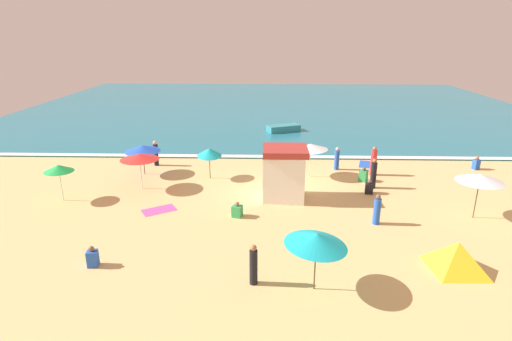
% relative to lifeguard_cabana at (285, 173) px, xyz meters
% --- Properties ---
extents(ground_plane, '(60.00, 60.00, 0.00)m').
position_rel_lifeguard_cabana_xyz_m(ground_plane, '(0.10, 1.40, -1.49)').
color(ground_plane, '#D8B775').
extents(ocean_water, '(60.00, 44.00, 0.10)m').
position_rel_lifeguard_cabana_xyz_m(ocean_water, '(0.10, 29.40, -1.44)').
color(ocean_water, teal).
rests_on(ocean_water, ground_plane).
extents(wave_breaker_foam, '(57.00, 0.70, 0.01)m').
position_rel_lifeguard_cabana_xyz_m(wave_breaker_foam, '(0.10, 7.70, -1.38)').
color(wave_breaker_foam, white).
rests_on(wave_breaker_foam, ocean_water).
extents(lifeguard_cabana, '(2.42, 2.24, 2.93)m').
position_rel_lifeguard_cabana_xyz_m(lifeguard_cabana, '(0.00, 0.00, 0.00)').
color(lifeguard_cabana, white).
rests_on(lifeguard_cabana, ground_plane).
extents(beach_umbrella_0, '(2.62, 2.59, 2.34)m').
position_rel_lifeguard_cabana_xyz_m(beach_umbrella_0, '(0.78, -8.59, 0.53)').
color(beach_umbrella_0, '#4C3823').
rests_on(beach_umbrella_0, ground_plane).
extents(beach_umbrella_1, '(3.16, 3.16, 2.15)m').
position_rel_lifeguard_cabana_xyz_m(beach_umbrella_1, '(-8.42, 1.22, 0.48)').
color(beach_umbrella_1, silver).
rests_on(beach_umbrella_1, ground_plane).
extents(beach_umbrella_2, '(1.85, 1.85, 2.08)m').
position_rel_lifeguard_cabana_xyz_m(beach_umbrella_2, '(-12.28, -0.72, 0.39)').
color(beach_umbrella_2, silver).
rests_on(beach_umbrella_2, ground_plane).
extents(beach_umbrella_3, '(3.20, 3.20, 2.33)m').
position_rel_lifeguard_cabana_xyz_m(beach_umbrella_3, '(9.43, -2.29, 0.63)').
color(beach_umbrella_3, '#4C3823').
rests_on(beach_umbrella_3, ground_plane).
extents(beach_umbrella_4, '(1.74, 1.78, 2.06)m').
position_rel_lifeguard_cabana_xyz_m(beach_umbrella_4, '(-4.62, 3.15, 0.23)').
color(beach_umbrella_4, '#4C3823').
rests_on(beach_umbrella_4, ground_plane).
extents(beach_umbrella_5, '(2.77, 2.75, 2.26)m').
position_rel_lifeguard_cabana_xyz_m(beach_umbrella_5, '(1.75, 3.65, 0.48)').
color(beach_umbrella_5, silver).
rests_on(beach_umbrella_5, ground_plane).
extents(beach_umbrella_7, '(2.25, 2.27, 1.99)m').
position_rel_lifeguard_cabana_xyz_m(beach_umbrella_7, '(-9.03, 3.80, 0.25)').
color(beach_umbrella_7, '#4C3823').
rests_on(beach_umbrella_7, ground_plane).
extents(beach_tent, '(2.78, 2.77, 1.19)m').
position_rel_lifeguard_cabana_xyz_m(beach_tent, '(6.48, -7.12, -0.89)').
color(beach_tent, yellow).
rests_on(beach_tent, ground_plane).
extents(beachgoer_0, '(0.58, 0.58, 0.80)m').
position_rel_lifeguard_cabana_xyz_m(beachgoer_0, '(-2.47, -2.53, -1.16)').
color(beachgoer_0, green).
rests_on(beachgoer_0, ground_plane).
extents(beachgoer_1, '(0.46, 0.46, 0.93)m').
position_rel_lifeguard_cabana_xyz_m(beachgoer_1, '(13.19, 5.44, -1.08)').
color(beachgoer_1, blue).
rests_on(beachgoer_1, ground_plane).
extents(beachgoer_2, '(0.36, 0.36, 1.54)m').
position_rel_lifeguard_cabana_xyz_m(beachgoer_2, '(4.35, -3.14, -0.77)').
color(beachgoer_2, blue).
rests_on(beachgoer_2, ground_plane).
extents(beachgoer_3, '(0.55, 0.55, 1.92)m').
position_rel_lifeguard_cabana_xyz_m(beachgoer_3, '(5.90, 4.08, -0.59)').
color(beachgoer_3, red).
rests_on(beachgoer_3, ground_plane).
extents(beachgoer_4, '(0.49, 0.49, 1.82)m').
position_rel_lifeguard_cabana_xyz_m(beachgoer_4, '(5.34, 1.73, -0.62)').
color(beachgoer_4, black).
rests_on(beachgoer_4, ground_plane).
extents(beachgoer_5, '(0.39, 0.39, 1.77)m').
position_rel_lifeguard_cabana_xyz_m(beachgoer_5, '(-8.73, 5.67, -0.63)').
color(beachgoer_5, black).
rests_on(beachgoer_5, ground_plane).
extents(beachgoer_6, '(0.36, 0.36, 1.61)m').
position_rel_lifeguard_cabana_xyz_m(beachgoer_6, '(-1.43, -8.32, -0.72)').
color(beachgoer_6, black).
rests_on(beachgoer_6, ground_plane).
extents(beachgoer_7, '(0.52, 0.52, 0.84)m').
position_rel_lifeguard_cabana_xyz_m(beachgoer_7, '(4.92, 0.84, -1.14)').
color(beachgoer_7, black).
rests_on(beachgoer_7, ground_plane).
extents(beachgoer_8, '(0.63, 0.63, 0.90)m').
position_rel_lifeguard_cabana_xyz_m(beachgoer_8, '(5.04, 2.90, -1.11)').
color(beachgoer_8, green).
rests_on(beachgoer_8, ground_plane).
extents(beachgoer_9, '(0.45, 0.45, 0.87)m').
position_rel_lifeguard_cabana_xyz_m(beachgoer_9, '(-7.89, -7.30, -1.12)').
color(beachgoer_9, blue).
rests_on(beachgoer_9, ground_plane).
extents(beachgoer_10, '(0.42, 0.42, 1.56)m').
position_rel_lifeguard_cabana_xyz_m(beachgoer_10, '(3.71, 5.12, -0.75)').
color(beachgoer_10, blue).
rests_on(beachgoer_10, ground_plane).
extents(beach_towel_0, '(1.19, 1.86, 0.01)m').
position_rel_lifeguard_cabana_xyz_m(beach_towel_0, '(5.91, 6.30, -1.48)').
color(beach_towel_0, blue).
rests_on(beach_towel_0, ground_plane).
extents(beach_towel_2, '(1.96, 1.72, 0.01)m').
position_rel_lifeguard_cabana_xyz_m(beach_towel_2, '(-6.64, -1.88, -1.48)').
color(beach_towel_2, '#D84CA5').
rests_on(beach_towel_2, ground_plane).
extents(small_boat_0, '(3.22, 2.30, 0.59)m').
position_rel_lifeguard_cabana_xyz_m(small_boat_0, '(0.47, 15.79, -1.09)').
color(small_boat_0, teal).
rests_on(small_boat_0, ocean_water).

